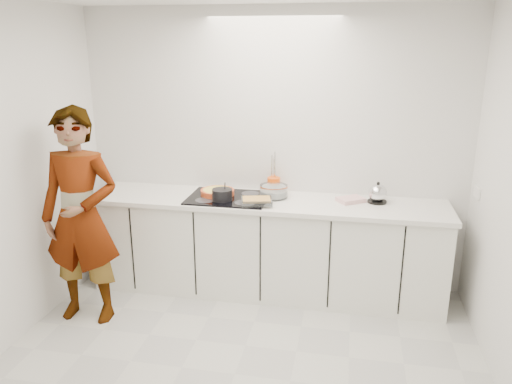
% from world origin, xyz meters
% --- Properties ---
extents(floor, '(3.60, 3.20, 0.00)m').
position_xyz_m(floor, '(0.00, 0.00, 0.00)').
color(floor, beige).
rests_on(floor, ground).
extents(wall_back, '(3.60, 0.00, 2.60)m').
position_xyz_m(wall_back, '(0.00, 1.60, 1.30)').
color(wall_back, silver).
rests_on(wall_back, ground).
extents(wall_front, '(3.60, 0.00, 2.60)m').
position_xyz_m(wall_front, '(0.00, -1.60, 1.30)').
color(wall_front, silver).
rests_on(wall_front, ground).
extents(base_cabinets, '(3.20, 0.58, 0.87)m').
position_xyz_m(base_cabinets, '(0.00, 1.28, 0.43)').
color(base_cabinets, white).
rests_on(base_cabinets, floor).
extents(countertop, '(3.24, 0.64, 0.04)m').
position_xyz_m(countertop, '(0.00, 1.28, 0.89)').
color(countertop, white).
rests_on(countertop, base_cabinets).
extents(hob, '(0.72, 0.54, 0.01)m').
position_xyz_m(hob, '(-0.35, 1.26, 0.92)').
color(hob, black).
rests_on(hob, countertop).
extents(tart_dish, '(0.36, 0.36, 0.05)m').
position_xyz_m(tart_dish, '(-0.46, 1.30, 0.95)').
color(tart_dish, '#C4461F').
rests_on(tart_dish, hob).
extents(saucepan, '(0.19, 0.19, 0.17)m').
position_xyz_m(saucepan, '(-0.38, 1.16, 0.97)').
color(saucepan, black).
rests_on(saucepan, hob).
extents(baking_dish, '(0.30, 0.25, 0.05)m').
position_xyz_m(baking_dish, '(-0.06, 1.10, 0.95)').
color(baking_dish, silver).
rests_on(baking_dish, hob).
extents(mixing_bowl, '(0.32, 0.32, 0.12)m').
position_xyz_m(mixing_bowl, '(0.05, 1.37, 0.96)').
color(mixing_bowl, silver).
rests_on(mixing_bowl, countertop).
extents(tea_towel, '(0.28, 0.26, 0.04)m').
position_xyz_m(tea_towel, '(0.75, 1.37, 0.93)').
color(tea_towel, white).
rests_on(tea_towel, countertop).
extents(kettle, '(0.20, 0.20, 0.19)m').
position_xyz_m(kettle, '(0.98, 1.39, 0.99)').
color(kettle, black).
rests_on(kettle, countertop).
extents(utensil_crock, '(0.15, 0.15, 0.15)m').
position_xyz_m(utensil_crock, '(0.03, 1.51, 0.99)').
color(utensil_crock, '#FC560B').
rests_on(utensil_crock, countertop).
extents(cook, '(0.68, 0.46, 1.81)m').
position_xyz_m(cook, '(-1.42, 0.55, 0.90)').
color(cook, white).
rests_on(cook, floor).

